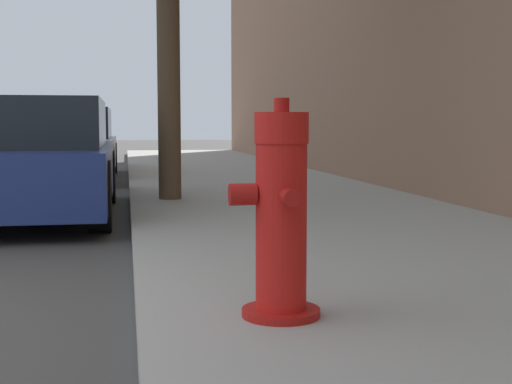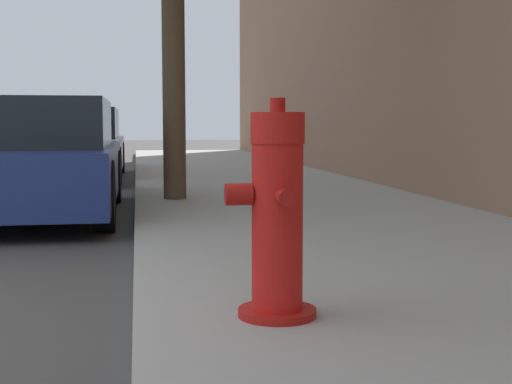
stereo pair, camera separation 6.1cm
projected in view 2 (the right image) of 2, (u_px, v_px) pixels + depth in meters
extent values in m
cube|color=#99968E|center=(484.00, 311.00, 3.47)|extent=(3.37, 40.00, 0.13)
cylinder|color=#A91511|center=(277.00, 312.00, 3.15)|extent=(0.35, 0.35, 0.04)
cylinder|color=red|center=(277.00, 227.00, 3.11)|extent=(0.22, 0.22, 0.73)
cylinder|color=red|center=(278.00, 128.00, 3.07)|extent=(0.24, 0.24, 0.13)
cylinder|color=#A91511|center=(278.00, 105.00, 3.06)|extent=(0.07, 0.07, 0.06)
cylinder|color=#A91511|center=(285.00, 197.00, 2.94)|extent=(0.07, 0.10, 0.07)
cylinder|color=#A91511|center=(271.00, 190.00, 3.25)|extent=(0.07, 0.10, 0.07)
cylinder|color=#A91511|center=(239.00, 194.00, 3.07)|extent=(0.12, 0.10, 0.10)
cube|color=navy|center=(28.00, 173.00, 7.44)|extent=(1.80, 3.88, 0.56)
cube|color=black|center=(25.00, 123.00, 7.24)|extent=(1.66, 2.13, 0.48)
cylinder|color=black|center=(112.00, 177.00, 8.77)|extent=(0.20, 0.65, 0.65)
cylinder|color=black|center=(104.00, 196.00, 6.41)|extent=(0.20, 0.65, 0.65)
cube|color=silver|center=(72.00, 154.00, 12.56)|extent=(1.74, 4.49, 0.56)
cube|color=black|center=(70.00, 123.00, 12.33)|extent=(1.60, 2.47, 0.51)
cylinder|color=black|center=(37.00, 158.00, 13.81)|extent=(0.20, 0.61, 0.61)
cylinder|color=black|center=(119.00, 158.00, 14.07)|extent=(0.20, 0.61, 0.61)
cylinder|color=black|center=(12.00, 167.00, 11.08)|extent=(0.20, 0.61, 0.61)
cylinder|color=black|center=(115.00, 166.00, 11.34)|extent=(0.20, 0.61, 0.61)
cylinder|color=brown|center=(174.00, 66.00, 7.95)|extent=(0.26, 0.26, 2.98)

